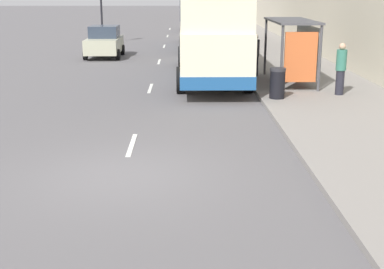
{
  "coord_description": "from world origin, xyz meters",
  "views": [
    {
      "loc": [
        1.32,
        -10.71,
        3.84
      ],
      "look_at": [
        1.79,
        19.29,
        -4.42
      ],
      "focal_mm": 50.0,
      "sensor_mm": 36.0,
      "label": 1
    }
  ],
  "objects_px": {
    "bus_shelter": "(297,40)",
    "car_3": "(104,42)",
    "double_decker_bus_ahead": "(201,12)",
    "pedestrian_1": "(255,55)",
    "double_decker_bus_near": "(210,25)",
    "pedestrian_at_shelter": "(341,68)",
    "car_2": "(196,10)",
    "litter_bin": "(277,83)",
    "car_1": "(195,22)",
    "car_0": "(192,13)"
  },
  "relations": [
    {
      "from": "car_0",
      "to": "pedestrian_at_shelter",
      "type": "xyz_separation_m",
      "value": [
        4.56,
        -46.21,
        0.2
      ]
    },
    {
      "from": "car_2",
      "to": "pedestrian_1",
      "type": "bearing_deg",
      "value": -88.45
    },
    {
      "from": "car_3",
      "to": "pedestrian_1",
      "type": "height_order",
      "value": "pedestrian_1"
    },
    {
      "from": "car_2",
      "to": "litter_bin",
      "type": "xyz_separation_m",
      "value": [
        1.57,
        -56.81,
        -0.22
      ]
    },
    {
      "from": "car_2",
      "to": "litter_bin",
      "type": "height_order",
      "value": "car_2"
    },
    {
      "from": "bus_shelter",
      "to": "pedestrian_1",
      "type": "distance_m",
      "value": 2.46
    },
    {
      "from": "double_decker_bus_ahead",
      "to": "car_0",
      "type": "relative_size",
      "value": 2.52
    },
    {
      "from": "double_decker_bus_near",
      "to": "litter_bin",
      "type": "xyz_separation_m",
      "value": [
        2.08,
        -5.13,
        -1.62
      ]
    },
    {
      "from": "pedestrian_1",
      "to": "car_2",
      "type": "bearing_deg",
      "value": 91.55
    },
    {
      "from": "double_decker_bus_ahead",
      "to": "pedestrian_at_shelter",
      "type": "distance_m",
      "value": 18.06
    },
    {
      "from": "car_1",
      "to": "car_3",
      "type": "distance_m",
      "value": 20.27
    },
    {
      "from": "double_decker_bus_ahead",
      "to": "pedestrian_1",
      "type": "relative_size",
      "value": 5.66
    },
    {
      "from": "double_decker_bus_ahead",
      "to": "pedestrian_at_shelter",
      "type": "xyz_separation_m",
      "value": [
        4.41,
        -17.47,
        -1.2
      ]
    },
    {
      "from": "car_1",
      "to": "car_0",
      "type": "bearing_deg",
      "value": 90.29
    },
    {
      "from": "double_decker_bus_ahead",
      "to": "pedestrian_at_shelter",
      "type": "bearing_deg",
      "value": -75.83
    },
    {
      "from": "car_1",
      "to": "litter_bin",
      "type": "height_order",
      "value": "car_1"
    },
    {
      "from": "car_0",
      "to": "car_2",
      "type": "height_order",
      "value": "car_2"
    },
    {
      "from": "double_decker_bus_near",
      "to": "pedestrian_at_shelter",
      "type": "relative_size",
      "value": 6.05
    },
    {
      "from": "double_decker_bus_ahead",
      "to": "car_0",
      "type": "distance_m",
      "value": 28.77
    },
    {
      "from": "double_decker_bus_ahead",
      "to": "car_2",
      "type": "xyz_separation_m",
      "value": [
        0.5,
        38.73,
        -1.39
      ]
    },
    {
      "from": "car_1",
      "to": "car_3",
      "type": "bearing_deg",
      "value": -106.02
    },
    {
      "from": "bus_shelter",
      "to": "car_1",
      "type": "bearing_deg",
      "value": 96.59
    },
    {
      "from": "car_3",
      "to": "litter_bin",
      "type": "height_order",
      "value": "car_3"
    },
    {
      "from": "double_decker_bus_near",
      "to": "car_3",
      "type": "height_order",
      "value": "double_decker_bus_near"
    },
    {
      "from": "double_decker_bus_ahead",
      "to": "car_1",
      "type": "xyz_separation_m",
      "value": [
        -0.07,
        13.94,
        -1.46
      ]
    },
    {
      "from": "bus_shelter",
      "to": "car_1",
      "type": "distance_m",
      "value": 29.29
    },
    {
      "from": "pedestrian_1",
      "to": "car_1",
      "type": "bearing_deg",
      "value": 94.17
    },
    {
      "from": "bus_shelter",
      "to": "car_3",
      "type": "relative_size",
      "value": 1.1
    },
    {
      "from": "car_1",
      "to": "pedestrian_at_shelter",
      "type": "distance_m",
      "value": 31.73
    },
    {
      "from": "pedestrian_at_shelter",
      "to": "car_0",
      "type": "bearing_deg",
      "value": 95.63
    },
    {
      "from": "car_2",
      "to": "double_decker_bus_ahead",
      "type": "bearing_deg",
      "value": -90.74
    },
    {
      "from": "double_decker_bus_ahead",
      "to": "pedestrian_1",
      "type": "distance_m",
      "value": 13.47
    },
    {
      "from": "car_2",
      "to": "car_3",
      "type": "distance_m",
      "value": 44.7
    },
    {
      "from": "car_0",
      "to": "car_1",
      "type": "bearing_deg",
      "value": -89.71
    },
    {
      "from": "pedestrian_1",
      "to": "car_3",
      "type": "bearing_deg",
      "value": 134.39
    },
    {
      "from": "double_decker_bus_near",
      "to": "pedestrian_1",
      "type": "bearing_deg",
      "value": -9.54
    },
    {
      "from": "car_0",
      "to": "car_1",
      "type": "xyz_separation_m",
      "value": [
        0.08,
        -14.79,
        -0.06
      ]
    },
    {
      "from": "double_decker_bus_ahead",
      "to": "bus_shelter",
      "type": "bearing_deg",
      "value": -77.73
    },
    {
      "from": "pedestrian_at_shelter",
      "to": "litter_bin",
      "type": "height_order",
      "value": "pedestrian_at_shelter"
    },
    {
      "from": "double_decker_bus_ahead",
      "to": "car_3",
      "type": "bearing_deg",
      "value": -135.64
    },
    {
      "from": "car_0",
      "to": "pedestrian_at_shelter",
      "type": "height_order",
      "value": "pedestrian_at_shelter"
    },
    {
      "from": "car_2",
      "to": "car_3",
      "type": "relative_size",
      "value": 1.07
    },
    {
      "from": "double_decker_bus_near",
      "to": "car_2",
      "type": "distance_m",
      "value": 51.71
    },
    {
      "from": "double_decker_bus_near",
      "to": "car_2",
      "type": "relative_size",
      "value": 2.74
    },
    {
      "from": "car_2",
      "to": "pedestrian_1",
      "type": "relative_size",
      "value": 2.26
    },
    {
      "from": "pedestrian_1",
      "to": "litter_bin",
      "type": "distance_m",
      "value": 4.83
    },
    {
      "from": "car_0",
      "to": "litter_bin",
      "type": "xyz_separation_m",
      "value": [
        2.21,
        -46.82,
        -0.21
      ]
    },
    {
      "from": "car_2",
      "to": "litter_bin",
      "type": "bearing_deg",
      "value": -88.42
    },
    {
      "from": "bus_shelter",
      "to": "pedestrian_at_shelter",
      "type": "height_order",
      "value": "bus_shelter"
    },
    {
      "from": "double_decker_bus_near",
      "to": "pedestrian_at_shelter",
      "type": "xyz_separation_m",
      "value": [
        4.42,
        -4.52,
        -1.2
      ]
    }
  ]
}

